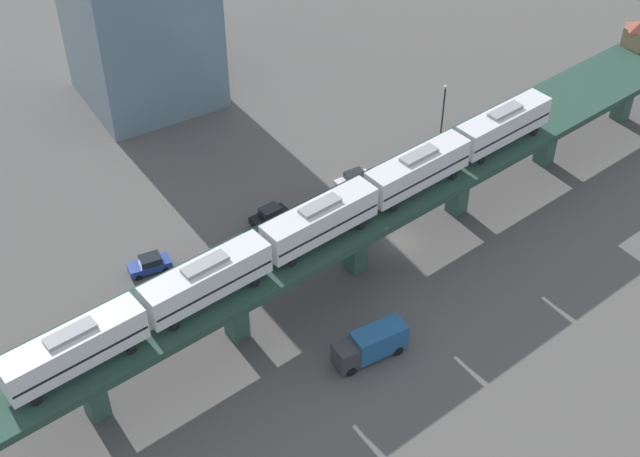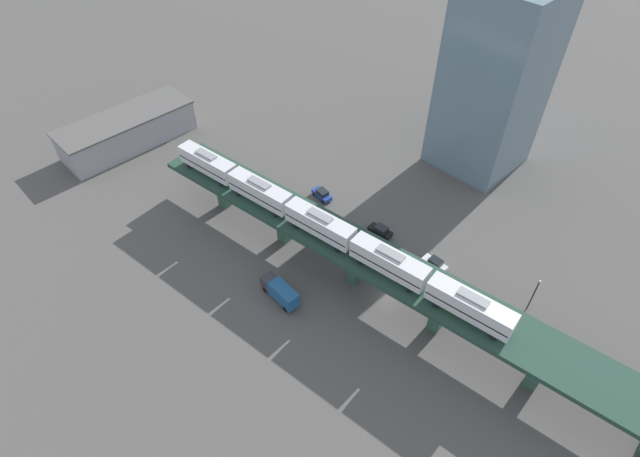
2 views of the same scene
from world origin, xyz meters
name	(u,v)px [view 1 (image 1 of 2)]	position (x,y,z in m)	size (l,w,h in m)	color
ground_plane	(400,242)	(0.00, 0.00, 0.00)	(400.00, 400.00, 0.00)	#514F4C
elevated_viaduct	(406,191)	(0.02, -0.18, 6.87)	(20.52, 92.30, 8.00)	#244135
subway_train	(320,220)	(-3.03, 12.09, 10.54)	(11.06, 62.22, 4.45)	silver
signal_hut	(639,33)	(7.99, -41.67, 9.80)	(3.62, 3.62, 3.40)	#8C7251
street_car_blue	(150,264)	(9.95, 24.87, 0.94)	(2.38, 4.59, 1.89)	#233D93
street_car_black	(270,215)	(10.41, 10.37, 0.94)	(2.30, 4.56, 1.89)	black
street_car_white	(354,179)	(10.98, -1.15, 0.94)	(1.98, 4.41, 1.89)	silver
delivery_truck	(371,344)	(-11.88, 11.96, 1.76)	(2.57, 7.27, 3.20)	#333338
street_lamp	(444,105)	(14.41, -16.50, 4.11)	(0.44, 0.44, 6.94)	black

